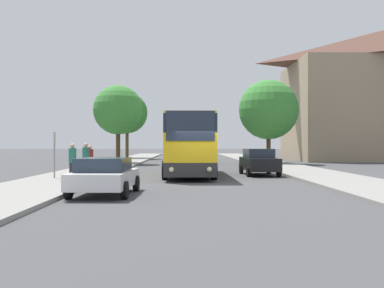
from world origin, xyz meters
TOP-DOWN VIEW (x-y plane):
  - ground_plane at (0.00, 0.00)m, footprint 300.00×300.00m
  - sidewalk_left at (-7.00, 0.00)m, footprint 4.00×120.00m
  - sidewalk_right at (7.00, 0.00)m, footprint 4.00×120.00m
  - building_right_background at (22.14, 29.85)m, footprint 21.08×13.06m
  - bus_front at (-0.58, 5.15)m, footprint 2.96×10.87m
  - bus_middle at (-0.71, 18.64)m, footprint 3.01×10.66m
  - parked_car_left_curb at (-3.75, -5.16)m, footprint 2.26×4.27m
  - parked_car_right_near at (3.67, 5.33)m, footprint 2.06×4.44m
  - bus_stop_sign at (-7.45, 1.23)m, footprint 0.08×0.45m
  - pedestrian_waiting_near at (-5.99, 1.85)m, footprint 0.36×0.36m
  - pedestrian_waiting_far at (-6.18, -0.18)m, footprint 0.36×0.36m
  - pedestrian_walking_back at (-6.27, 4.21)m, footprint 0.36×0.36m
  - tree_left_near at (-8.09, 34.69)m, footprint 5.13×5.13m
  - tree_left_far at (-7.07, 20.29)m, footprint 4.62×4.62m
  - tree_right_near at (7.03, 20.22)m, footprint 5.60×5.60m

SIDE VIEW (x-z plane):
  - ground_plane at x=0.00m, z-range 0.00..0.00m
  - sidewalk_left at x=-7.00m, z-range 0.00..0.15m
  - sidewalk_right at x=7.00m, z-range 0.00..0.15m
  - parked_car_left_curb at x=-3.75m, z-range 0.04..1.41m
  - parked_car_right_near at x=3.67m, z-range 0.02..1.61m
  - pedestrian_walking_back at x=-6.27m, z-range 0.15..1.81m
  - pedestrian_waiting_far at x=-6.18m, z-range 0.16..1.91m
  - pedestrian_waiting_near at x=-5.99m, z-range 0.16..1.95m
  - bus_stop_sign at x=-7.45m, z-range 0.44..2.78m
  - bus_front at x=-0.58m, z-range 0.12..3.62m
  - bus_middle at x=-0.71m, z-range 0.11..3.67m
  - tree_left_far at x=-7.07m, z-range 1.44..8.67m
  - tree_right_near at x=7.03m, z-range 1.22..8.98m
  - tree_left_near at x=-8.09m, z-range 1.67..9.88m
  - building_right_background at x=22.14m, z-range 0.00..15.07m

